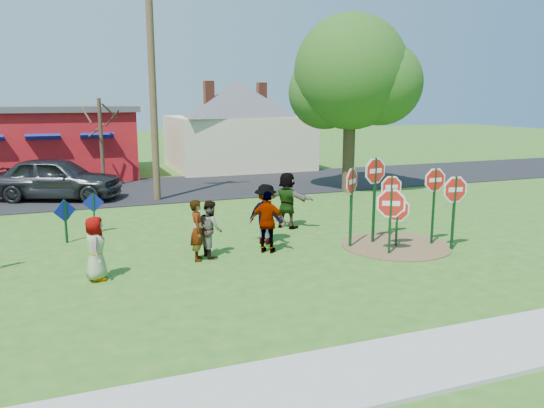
% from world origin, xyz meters
% --- Properties ---
extents(ground, '(120.00, 120.00, 0.00)m').
position_xyz_m(ground, '(0.00, 0.00, 0.00)').
color(ground, '#285E1A').
rests_on(ground, ground).
extents(sidewalk, '(22.00, 1.80, 0.08)m').
position_xyz_m(sidewalk, '(0.00, -7.20, 0.04)').
color(sidewalk, '#9E9E99').
rests_on(sidewalk, ground).
extents(road, '(120.00, 7.50, 0.04)m').
position_xyz_m(road, '(0.00, 11.50, 0.02)').
color(road, black).
rests_on(road, ground).
extents(dirt_patch, '(3.20, 3.20, 0.03)m').
position_xyz_m(dirt_patch, '(4.50, -1.00, 0.01)').
color(dirt_patch, brown).
rests_on(dirt_patch, ground).
extents(red_building, '(9.40, 7.69, 3.90)m').
position_xyz_m(red_building, '(-5.50, 17.99, 1.97)').
color(red_building, maroon).
rests_on(red_building, ground).
extents(cream_house, '(9.40, 9.40, 6.50)m').
position_xyz_m(cream_house, '(5.50, 18.00, 2.92)').
color(cream_house, beige).
rests_on(cream_house, ground).
extents(stop_sign_a, '(0.99, 0.53, 2.01)m').
position_xyz_m(stop_sign_a, '(3.85, -1.65, 1.33)').
color(stop_sign_a, '#103B1B').
rests_on(stop_sign_a, ground).
extents(stop_sign_b, '(1.05, 0.25, 2.73)m').
position_xyz_m(stop_sign_b, '(4.05, -0.44, 1.97)').
color(stop_sign_b, '#103B1B').
rests_on(stop_sign_b, ground).
extents(stop_sign_c, '(0.94, 0.07, 2.43)m').
position_xyz_m(stop_sign_c, '(5.59, -1.24, 1.70)').
color(stop_sign_c, '#103B1B').
rests_on(stop_sign_c, ground).
extents(stop_sign_d, '(0.91, 0.18, 2.04)m').
position_xyz_m(stop_sign_d, '(5.00, 0.11, 1.44)').
color(stop_sign_d, '#103B1B').
rests_on(stop_sign_d, ground).
extents(stop_sign_e, '(0.96, 0.30, 1.61)m').
position_xyz_m(stop_sign_e, '(4.47, -1.05, 1.03)').
color(stop_sign_e, '#103B1B').
rests_on(stop_sign_e, ground).
extents(stop_sign_f, '(1.03, 0.10, 2.28)m').
position_xyz_m(stop_sign_f, '(5.77, -1.91, 1.61)').
color(stop_sign_f, '#103B1B').
rests_on(stop_sign_f, ground).
extents(stop_sign_g, '(0.85, 0.67, 2.49)m').
position_xyz_m(stop_sign_g, '(3.17, -0.64, 1.73)').
color(stop_sign_g, '#103B1B').
rests_on(stop_sign_g, ground).
extents(blue_diamond_c, '(0.64, 0.34, 1.34)m').
position_xyz_m(blue_diamond_c, '(-4.60, 2.85, 0.83)').
color(blue_diamond_c, '#103B1B').
rests_on(blue_diamond_c, ground).
extents(blue_diamond_d, '(0.65, 0.06, 1.35)m').
position_xyz_m(blue_diamond_d, '(-3.74, 3.74, 0.84)').
color(blue_diamond_d, '#103B1B').
rests_on(blue_diamond_d, ground).
extents(person_a, '(0.54, 0.79, 1.56)m').
position_xyz_m(person_a, '(-3.92, -0.98, 0.78)').
color(person_a, '#405688').
rests_on(person_a, ground).
extents(person_b, '(0.53, 0.68, 1.66)m').
position_xyz_m(person_b, '(-1.28, -0.28, 0.83)').
color(person_b, '#1F6665').
rests_on(person_b, ground).
extents(person_c, '(0.66, 0.81, 1.57)m').
position_xyz_m(person_c, '(-0.87, -0.06, 0.79)').
color(person_c, brown).
rests_on(person_c, ground).
extents(person_d, '(1.25, 1.33, 1.81)m').
position_xyz_m(person_d, '(1.00, 0.63, 0.90)').
color(person_d, '#35363A').
rests_on(person_d, ground).
extents(person_e, '(1.09, 0.94, 1.76)m').
position_xyz_m(person_e, '(0.73, -0.28, 0.88)').
color(person_e, '#3F284E').
rests_on(person_e, ground).
extents(person_f, '(1.54, 1.72, 1.90)m').
position_xyz_m(person_f, '(2.35, 2.23, 0.95)').
color(person_f, '#1F532B').
rests_on(person_f, ground).
extents(suv, '(5.78, 4.04, 1.83)m').
position_xyz_m(suv, '(-4.95, 10.31, 0.95)').
color(suv, '#333238').
rests_on(suv, road).
extents(utility_pole, '(2.33, 0.49, 9.55)m').
position_xyz_m(utility_pole, '(-0.97, 8.71, 5.03)').
color(utility_pole, '#4C3823').
rests_on(utility_pole, ground).
extents(leafy_tree, '(5.66, 5.16, 8.04)m').
position_xyz_m(leafy_tree, '(7.85, 7.76, 5.18)').
color(leafy_tree, '#382819').
rests_on(leafy_tree, ground).
extents(bare_tree_east, '(1.80, 1.80, 4.31)m').
position_xyz_m(bare_tree_east, '(-2.88, 13.05, 2.79)').
color(bare_tree_east, '#382819').
rests_on(bare_tree_east, ground).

